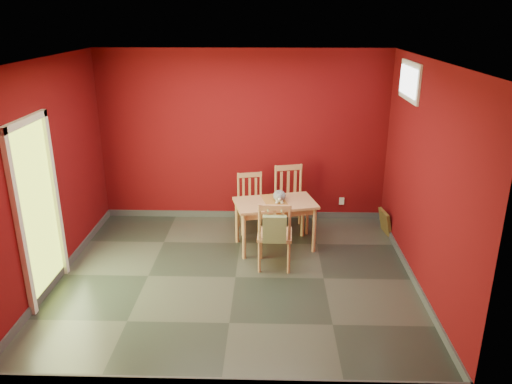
{
  "coord_description": "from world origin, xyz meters",
  "views": [
    {
      "loc": [
        0.43,
        -5.62,
        3.2
      ],
      "look_at": [
        0.25,
        0.45,
        1.0
      ],
      "focal_mm": 35.0,
      "sensor_mm": 36.0,
      "label": 1
    }
  ],
  "objects_px": {
    "chair_far_left": "(251,202)",
    "tote_bag": "(274,229)",
    "picture_frame": "(385,222)",
    "dining_table": "(275,208)",
    "chair_near": "(275,234)",
    "cat": "(279,194)",
    "chair_far_right": "(291,198)"
  },
  "relations": [
    {
      "from": "chair_far_left",
      "to": "chair_far_right",
      "type": "xyz_separation_m",
      "value": [
        0.6,
        0.02,
        0.06
      ]
    },
    {
      "from": "dining_table",
      "to": "picture_frame",
      "type": "height_order",
      "value": "dining_table"
    },
    {
      "from": "chair_far_right",
      "to": "picture_frame",
      "type": "height_order",
      "value": "chair_far_right"
    },
    {
      "from": "chair_far_left",
      "to": "chair_near",
      "type": "xyz_separation_m",
      "value": [
        0.35,
        -1.24,
        0.03
      ]
    },
    {
      "from": "chair_near",
      "to": "cat",
      "type": "relative_size",
      "value": 2.54
    },
    {
      "from": "chair_near",
      "to": "tote_bag",
      "type": "bearing_deg",
      "value": -91.35
    },
    {
      "from": "dining_table",
      "to": "chair_far_right",
      "type": "xyz_separation_m",
      "value": [
        0.24,
        0.64,
        -0.1
      ]
    },
    {
      "from": "chair_near",
      "to": "cat",
      "type": "distance_m",
      "value": 0.75
    },
    {
      "from": "chair_near",
      "to": "dining_table",
      "type": "bearing_deg",
      "value": 89.17
    },
    {
      "from": "tote_bag",
      "to": "cat",
      "type": "distance_m",
      "value": 0.92
    },
    {
      "from": "chair_far_left",
      "to": "chair_far_right",
      "type": "height_order",
      "value": "chair_far_right"
    },
    {
      "from": "chair_far_right",
      "to": "chair_near",
      "type": "bearing_deg",
      "value": -101.3
    },
    {
      "from": "dining_table",
      "to": "cat",
      "type": "distance_m",
      "value": 0.2
    },
    {
      "from": "chair_near",
      "to": "chair_far_left",
      "type": "bearing_deg",
      "value": 105.84
    },
    {
      "from": "chair_far_left",
      "to": "tote_bag",
      "type": "height_order",
      "value": "tote_bag"
    },
    {
      "from": "dining_table",
      "to": "chair_far_right",
      "type": "distance_m",
      "value": 0.69
    },
    {
      "from": "chair_far_right",
      "to": "tote_bag",
      "type": "distance_m",
      "value": 1.51
    },
    {
      "from": "dining_table",
      "to": "tote_bag",
      "type": "bearing_deg",
      "value": -90.97
    },
    {
      "from": "tote_bag",
      "to": "picture_frame",
      "type": "bearing_deg",
      "value": 38.46
    },
    {
      "from": "cat",
      "to": "picture_frame",
      "type": "xyz_separation_m",
      "value": [
        1.62,
        0.44,
        -0.6
      ]
    },
    {
      "from": "chair_near",
      "to": "cat",
      "type": "bearing_deg",
      "value": 84.37
    },
    {
      "from": "chair_far_left",
      "to": "picture_frame",
      "type": "distance_m",
      "value": 2.06
    },
    {
      "from": "dining_table",
      "to": "chair_near",
      "type": "xyz_separation_m",
      "value": [
        -0.01,
        -0.62,
        -0.12
      ]
    },
    {
      "from": "picture_frame",
      "to": "cat",
      "type": "bearing_deg",
      "value": -164.95
    },
    {
      "from": "chair_far_right",
      "to": "tote_bag",
      "type": "bearing_deg",
      "value": -99.83
    },
    {
      "from": "dining_table",
      "to": "chair_far_left",
      "type": "bearing_deg",
      "value": 120.09
    },
    {
      "from": "chair_far_left",
      "to": "tote_bag",
      "type": "xyz_separation_m",
      "value": [
        0.35,
        -1.46,
        0.2
      ]
    },
    {
      "from": "picture_frame",
      "to": "chair_far_left",
      "type": "bearing_deg",
      "value": 176.76
    },
    {
      "from": "tote_bag",
      "to": "cat",
      "type": "bearing_deg",
      "value": 85.42
    },
    {
      "from": "dining_table",
      "to": "chair_near",
      "type": "bearing_deg",
      "value": -90.83
    },
    {
      "from": "cat",
      "to": "chair_far_right",
      "type": "bearing_deg",
      "value": 36.31
    },
    {
      "from": "dining_table",
      "to": "tote_bag",
      "type": "xyz_separation_m",
      "value": [
        -0.01,
        -0.84,
        0.05
      ]
    }
  ]
}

